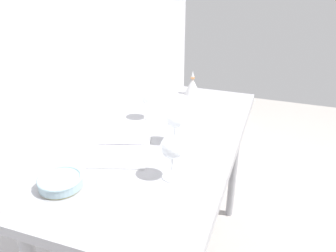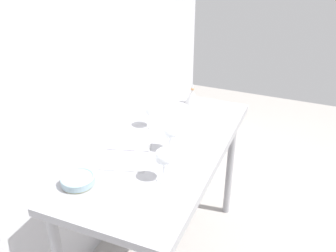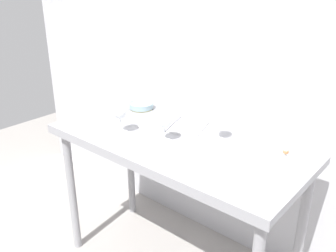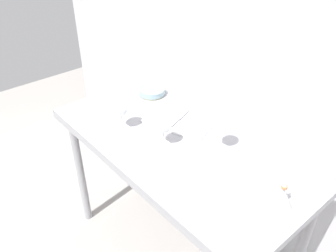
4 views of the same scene
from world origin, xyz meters
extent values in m
cube|color=#B5B5BA|center=(0.00, 0.49, 1.30)|extent=(3.80, 0.04, 2.60)
cube|color=gray|center=(0.00, 0.00, 0.88)|extent=(1.40, 0.64, 0.04)
cube|color=gray|center=(0.00, -0.33, 0.88)|extent=(1.40, 0.01, 0.05)
cylinder|color=gray|center=(0.64, -0.26, 0.43)|extent=(0.05, 0.05, 0.86)
cylinder|color=gray|center=(0.64, 0.26, 0.43)|extent=(0.05, 0.05, 0.86)
cylinder|color=white|center=(-0.03, -0.06, 0.90)|extent=(0.07, 0.07, 0.00)
cylinder|color=white|center=(-0.03, -0.06, 0.94)|extent=(0.01, 0.01, 0.08)
sphere|color=white|center=(-0.03, -0.06, 1.02)|extent=(0.09, 0.09, 0.09)
cylinder|color=#5F0F16|center=(-0.03, -0.06, 1.01)|extent=(0.06, 0.06, 0.02)
cylinder|color=white|center=(0.18, 0.14, 0.90)|extent=(0.06, 0.06, 0.00)
cylinder|color=white|center=(0.18, 0.14, 0.94)|extent=(0.01, 0.01, 0.08)
sphere|color=white|center=(0.18, 0.14, 1.02)|extent=(0.08, 0.08, 0.08)
cylinder|color=#591014|center=(0.18, 0.14, 1.00)|extent=(0.06, 0.06, 0.02)
cylinder|color=white|center=(-0.28, -0.14, 0.90)|extent=(0.08, 0.08, 0.00)
cylinder|color=white|center=(-0.28, -0.14, 0.95)|extent=(0.01, 0.01, 0.09)
sphere|color=white|center=(-0.28, -0.14, 1.03)|extent=(0.09, 0.09, 0.09)
cylinder|color=maroon|center=(-0.28, -0.14, 1.01)|extent=(0.06, 0.06, 0.02)
cube|color=silver|center=(-0.22, 0.11, 0.90)|extent=(0.24, 0.27, 0.01)
cube|color=silver|center=(-0.05, 0.17, 0.90)|extent=(0.24, 0.27, 0.01)
cube|color=#3F3F47|center=(-0.13, 0.14, 0.90)|extent=(0.07, 0.22, 0.01)
cube|color=white|center=(0.29, 0.03, 0.90)|extent=(0.18, 0.27, 0.00)
cylinder|color=#DBCC66|center=(-0.47, 0.22, 0.90)|extent=(0.15, 0.15, 0.01)
cylinder|color=#8CA8B2|center=(-0.47, 0.22, 0.92)|extent=(0.16, 0.16, 0.03)
torus|color=#8CA8B2|center=(-0.47, 0.22, 0.94)|extent=(0.16, 0.16, 0.01)
cone|color=silver|center=(0.59, 0.03, 0.95)|extent=(0.10, 0.10, 0.10)
cylinder|color=#C17F4C|center=(0.59, 0.03, 1.00)|extent=(0.02, 0.02, 0.01)
cone|color=silver|center=(0.59, 0.03, 1.03)|extent=(0.02, 0.02, 0.04)
camera|label=1|loc=(-1.26, -0.46, 1.63)|focal=35.67mm
camera|label=2|loc=(-1.61, -0.71, 1.97)|focal=40.03mm
camera|label=3|loc=(1.11, -1.38, 1.71)|focal=38.97mm
camera|label=4|loc=(1.04, -0.95, 1.93)|focal=37.13mm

